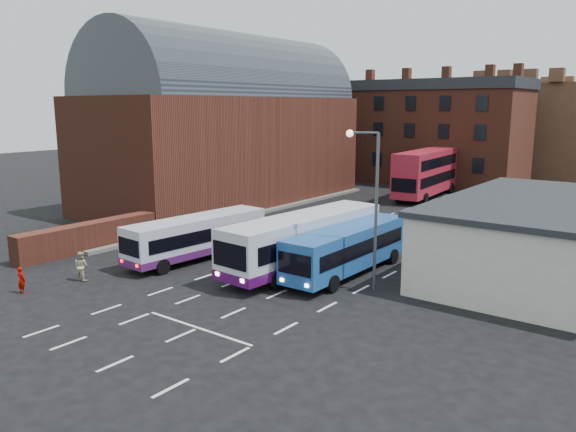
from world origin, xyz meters
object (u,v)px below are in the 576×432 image
Objects in this scene: bus_white_outbound at (197,234)px; street_lamp at (371,196)px; pedestrian_red at (21,280)px; pedestrian_beige at (81,266)px; bus_white_inbound at (304,238)px; bus_blue at (347,247)px; bus_red_double at (426,173)px.

bus_white_outbound is 11.84m from street_lamp.
pedestrian_red is 0.85× the size of pedestrian_beige.
pedestrian_red is at bearing 57.24° from bus_white_inbound.
bus_blue is (2.45, 0.67, -0.29)m from bus_white_inbound.
pedestrian_beige is (-3.52, -37.19, -1.75)m from bus_red_double.
bus_red_double is 8.92× the size of pedestrian_red.
bus_red_double is 37.39m from pedestrian_beige.
bus_red_double is at bearing 91.46° from bus_white_outbound.
bus_blue is at bearing -138.41° from pedestrian_red.
bus_white_outbound is 0.99× the size of bus_blue.
pedestrian_beige is at bearing -149.23° from street_lamp.
street_lamp reaches higher than pedestrian_red.
bus_white_inbound reaches higher than bus_blue.
pedestrian_red is at bearing -99.06° from bus_white_outbound.
bus_white_outbound reaches higher than pedestrian_red.
bus_blue is 0.81× the size of bus_red_double.
bus_blue is 6.12× the size of pedestrian_beige.
pedestrian_red is (-2.40, -9.85, -0.86)m from bus_white_outbound.
bus_red_double reaches higher than bus_white_inbound.
bus_white_inbound reaches higher than bus_white_outbound.
street_lamp is at bearing 171.19° from bus_white_inbound.
bus_white_inbound is 0.97× the size of bus_red_double.
street_lamp is (2.34, -1.76, 3.31)m from bus_blue.
pedestrian_red is at bearing 68.76° from pedestrian_beige.
bus_red_double is at bearing -74.77° from bus_blue.
street_lamp is 17.98m from pedestrian_red.
pedestrian_beige is at bearing -100.48° from bus_white_outbound.
pedestrian_beige is (-1.84, -6.83, -0.74)m from bus_white_outbound.
street_lamp reaches higher than bus_red_double.
pedestrian_red is at bearing 80.16° from bus_red_double.
bus_white_outbound is 9.39m from bus_blue.
street_lamp is at bearing -148.00° from pedestrian_red.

